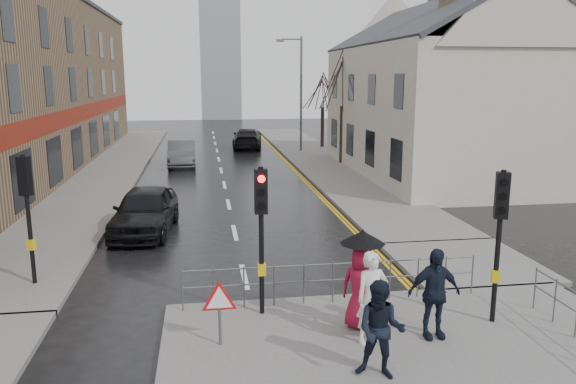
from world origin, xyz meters
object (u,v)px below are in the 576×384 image
object	(u,v)px
pedestrian_b	(381,330)
car_mid	(182,153)
car_parked	(145,210)
pedestrian_d	(434,293)
pedestrian_with_umbrella	(361,277)
pedestrian_a	(372,298)

from	to	relation	value
pedestrian_b	car_mid	distance (m)	26.33
pedestrian_b	car_parked	bearing A→B (deg)	140.00
pedestrian_d	car_mid	distance (m)	25.30
car_parked	car_mid	size ratio (longest dim) A/B	1.02
car_parked	pedestrian_with_umbrella	bearing A→B (deg)	-53.04
pedestrian_b	car_mid	xyz separation A→B (m)	(-4.31, 25.97, -0.27)
pedestrian_a	pedestrian_d	world-z (taller)	pedestrian_a
pedestrian_with_umbrella	pedestrian_d	xyz separation A→B (m)	(1.36, -0.64, -0.19)
car_mid	pedestrian_d	bearing A→B (deg)	-77.52
pedestrian_b	car_parked	xyz separation A→B (m)	(-5.12, 10.90, -0.23)
pedestrian_a	car_mid	bearing A→B (deg)	88.56
pedestrian_a	pedestrian_d	xyz separation A→B (m)	(1.33, 0.06, -0.00)
pedestrian_b	pedestrian_d	xyz separation A→B (m)	(1.57, 1.37, 0.05)
pedestrian_d	car_parked	distance (m)	11.65
pedestrian_b	car_mid	bearing A→B (deg)	124.27
pedestrian_with_umbrella	car_mid	distance (m)	24.39
pedestrian_with_umbrella	pedestrian_a	bearing A→B (deg)	-87.98
pedestrian_with_umbrella	car_parked	world-z (taller)	pedestrian_with_umbrella
pedestrian_a	pedestrian_b	bearing A→B (deg)	-112.34
pedestrian_d	car_parked	world-z (taller)	pedestrian_d
pedestrian_with_umbrella	pedestrian_d	distance (m)	1.51
pedestrian_a	car_mid	xyz separation A→B (m)	(-4.55, 24.66, -0.33)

